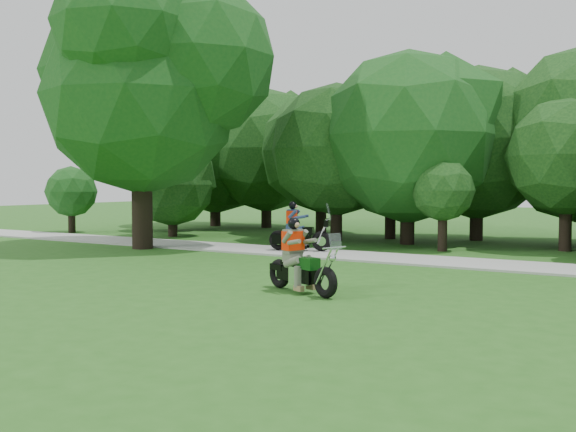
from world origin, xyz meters
The scene contains 6 objects.
ground centered at (0.00, 0.00, 0.00)m, with size 100.00×100.00×0.00m, color #265C1A.
walkway centered at (0.00, 8.00, 0.03)m, with size 60.00×2.20×0.06m, color #A0A09B.
tree_line centered at (0.18, 14.63, 3.66)m, with size 39.30×11.24×7.74m.
big_tree_west centered at (-10.54, 6.85, 5.76)m, with size 8.64×6.56×9.96m.
chopper_motorcycle centered at (-1.78, 1.85, 0.55)m, with size 2.04×1.11×1.50m.
touring_motorcycle centered at (-5.53, 8.15, 0.62)m, with size 2.00×1.00×1.55m.
Camera 1 is at (4.65, -9.19, 2.20)m, focal length 40.00 mm.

